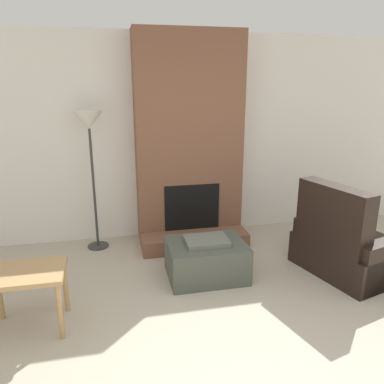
% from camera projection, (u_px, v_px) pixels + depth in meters
% --- Properties ---
extents(wall_back, '(8.24, 0.06, 2.60)m').
position_uv_depth(wall_back, '(185.00, 138.00, 4.89)').
color(wall_back, silver).
rests_on(wall_back, ground_plane).
extents(fireplace, '(1.32, 0.75, 2.60)m').
position_uv_depth(fireplace, '(189.00, 147.00, 4.68)').
color(fireplace, brown).
rests_on(fireplace, ground_plane).
extents(ottoman, '(0.81, 0.61, 0.44)m').
position_uv_depth(ottoman, '(206.00, 259.00, 3.96)').
color(ottoman, '#474C42').
rests_on(ottoman, ground_plane).
extents(armchair, '(1.12, 1.20, 1.01)m').
position_uv_depth(armchair, '(346.00, 247.00, 4.04)').
color(armchair, black).
rests_on(armchair, ground_plane).
extents(side_table, '(0.63, 0.47, 0.53)m').
position_uv_depth(side_table, '(25.00, 280.00, 3.05)').
color(side_table, tan).
rests_on(side_table, ground_plane).
extents(floor_lamp_left, '(0.35, 0.35, 1.70)m').
position_uv_depth(floor_lamp_left, '(89.00, 128.00, 4.32)').
color(floor_lamp_left, '#333333').
rests_on(floor_lamp_left, ground_plane).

